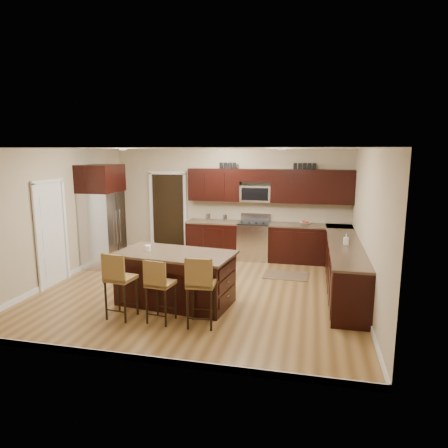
% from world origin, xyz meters
% --- Properties ---
extents(floor, '(6.00, 6.00, 0.00)m').
position_xyz_m(floor, '(0.00, 0.00, 0.00)').
color(floor, olive).
rests_on(floor, ground).
extents(ceiling, '(6.00, 6.00, 0.00)m').
position_xyz_m(ceiling, '(0.00, 0.00, 2.70)').
color(ceiling, silver).
rests_on(ceiling, wall_back).
extents(wall_back, '(6.00, 0.00, 6.00)m').
position_xyz_m(wall_back, '(0.00, 2.75, 1.35)').
color(wall_back, tan).
rests_on(wall_back, floor).
extents(wall_left, '(0.00, 5.50, 5.50)m').
position_xyz_m(wall_left, '(-3.00, 0.00, 1.35)').
color(wall_left, tan).
rests_on(wall_left, floor).
extents(wall_right, '(0.00, 5.50, 5.50)m').
position_xyz_m(wall_right, '(3.00, 0.00, 1.35)').
color(wall_right, tan).
rests_on(wall_right, floor).
extents(base_cabinets, '(4.02, 3.96, 0.92)m').
position_xyz_m(base_cabinets, '(1.90, 1.45, 0.46)').
color(base_cabinets, black).
rests_on(base_cabinets, floor).
extents(upper_cabinets, '(4.00, 0.33, 0.80)m').
position_xyz_m(upper_cabinets, '(1.04, 2.58, 1.84)').
color(upper_cabinets, black).
rests_on(upper_cabinets, wall_back).
extents(range, '(0.76, 0.64, 1.11)m').
position_xyz_m(range, '(0.68, 2.45, 0.47)').
color(range, silver).
rests_on(range, floor).
extents(microwave, '(0.76, 0.31, 0.40)m').
position_xyz_m(microwave, '(0.68, 2.60, 1.62)').
color(microwave, silver).
rests_on(microwave, upper_cabinets).
extents(doorway, '(0.85, 0.03, 2.06)m').
position_xyz_m(doorway, '(-1.65, 2.73, 1.03)').
color(doorway, black).
rests_on(doorway, floor).
extents(pantry_door, '(0.03, 0.80, 2.04)m').
position_xyz_m(pantry_door, '(-2.98, -0.30, 1.02)').
color(pantry_door, white).
rests_on(pantry_door, floor).
extents(letter_decor, '(2.20, 0.03, 0.15)m').
position_xyz_m(letter_decor, '(0.90, 2.58, 2.29)').
color(letter_decor, black).
rests_on(letter_decor, upper_cabinets).
extents(island, '(2.14, 1.31, 0.92)m').
position_xyz_m(island, '(-0.24, -0.73, 0.43)').
color(island, black).
rests_on(island, floor).
extents(stool_left, '(0.46, 0.46, 1.09)m').
position_xyz_m(stool_left, '(-0.89, -1.57, 0.68)').
color(stool_left, olive).
rests_on(stool_left, floor).
extents(stool_mid, '(0.43, 0.43, 1.03)m').
position_xyz_m(stool_mid, '(-0.21, -1.57, 0.64)').
color(stool_mid, olive).
rests_on(stool_mid, floor).
extents(stool_right, '(0.45, 0.45, 1.11)m').
position_xyz_m(stool_right, '(0.46, -1.57, 0.69)').
color(stool_right, olive).
rests_on(stool_right, floor).
extents(refrigerator, '(0.79, 0.93, 2.35)m').
position_xyz_m(refrigerator, '(-2.62, 1.07, 1.21)').
color(refrigerator, silver).
rests_on(refrigerator, floor).
extents(floor_mat, '(0.97, 0.66, 0.01)m').
position_xyz_m(floor_mat, '(1.55, 1.26, 0.01)').
color(floor_mat, brown).
rests_on(floor_mat, floor).
extents(fruit_bowl, '(0.31, 0.31, 0.06)m').
position_xyz_m(fruit_bowl, '(1.90, 2.45, 0.95)').
color(fruit_bowl, silver).
rests_on(fruit_bowl, base_cabinets).
extents(soap_bottle, '(0.09, 0.09, 0.20)m').
position_xyz_m(soap_bottle, '(2.70, 0.54, 1.02)').
color(soap_bottle, '#B2B2B2').
rests_on(soap_bottle, base_cabinets).
extents(canister_tall, '(0.12, 0.12, 0.18)m').
position_xyz_m(canister_tall, '(-0.49, 2.45, 1.01)').
color(canister_tall, silver).
rests_on(canister_tall, base_cabinets).
extents(canister_short, '(0.11, 0.11, 0.17)m').
position_xyz_m(canister_short, '(-0.06, 2.45, 1.00)').
color(canister_short, silver).
rests_on(canister_short, base_cabinets).
extents(island_jar, '(0.10, 0.10, 0.10)m').
position_xyz_m(island_jar, '(-0.74, -0.73, 0.97)').
color(island_jar, white).
rests_on(island_jar, island).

